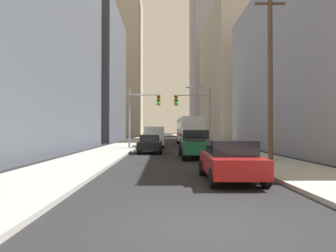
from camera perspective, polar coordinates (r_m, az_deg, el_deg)
The scene contains 18 objects.
ground_plane at distance 6.10m, azimuth 6.07°, elevation -18.75°, with size 400.00×400.00×0.00m, color black.
sidewalk_left at distance 55.98m, azimuth -5.76°, elevation -2.69°, with size 3.79×160.00×0.15m, color #9E9E99.
sidewalk_right at distance 56.11m, azimuth 5.06°, elevation -2.68°, with size 3.79×160.00×0.15m, color #9E9E99.
city_bus at distance 37.33m, azimuth 4.07°, elevation -0.76°, with size 2.67×11.51×3.40m.
pickup_truck_green at distance 20.56m, azimuth 5.42°, elevation -3.47°, with size 2.20×5.46×1.90m.
cargo_van_silver at distance 32.55m, azimuth -2.69°, elevation -1.88°, with size 2.16×5.27×2.26m.
sedan_red at distance 11.31m, azimuth 11.80°, elevation -6.43°, with size 1.95×4.24×1.52m.
sedan_black at distance 24.71m, azimuth -3.40°, elevation -3.41°, with size 1.95×4.26×1.52m.
sedan_beige at distance 38.47m, azimuth -2.66°, elevation -2.49°, with size 1.95×4.26×1.52m.
sedan_maroon at distance 45.22m, azimuth -2.47°, elevation -2.24°, with size 1.95×4.26×1.52m.
traffic_signal_near_left at distance 29.60m, azimuth -4.86°, elevation 3.30°, with size 3.16×0.44×6.00m.
traffic_signal_near_right at distance 29.71m, azimuth 5.05°, elevation 3.32°, with size 3.63×0.44×6.00m.
utility_pole_right at distance 18.91m, azimuth 19.00°, elevation 10.81°, with size 2.20×0.28×10.80m.
street_lamp_right at distance 36.94m, azimuth 5.95°, elevation 3.22°, with size 1.98×0.32×7.50m.
building_left_mid_office at distance 55.28m, azimuth -17.53°, elevation 9.02°, with size 15.74×19.11×22.63m, color #4C515B.
building_left_far_tower at distance 102.91m, azimuth -11.10°, elevation 11.40°, with size 20.55×22.37×47.35m, color #B7A893.
building_right_mid_block at distance 61.11m, azimuth 19.78°, elevation 8.55°, with size 25.59×25.39×23.59m, color #B7A893.
building_right_far_highrise at distance 99.94m, azimuth 11.70°, elevation 18.26°, with size 23.36×20.29×69.12m, color #93939E.
Camera 1 is at (-0.72, -5.76, 1.88)m, focal length 31.83 mm.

